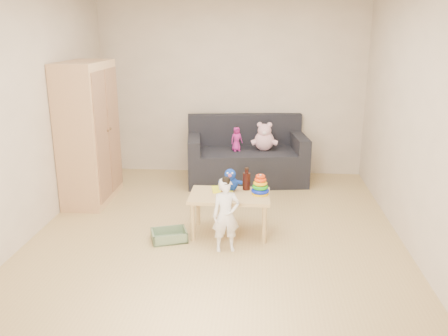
# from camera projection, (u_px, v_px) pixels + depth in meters

# --- Properties ---
(room) EXTENTS (4.50, 4.50, 4.50)m
(room) POSITION_uv_depth(u_px,v_px,m) (217.00, 116.00, 5.02)
(room) COLOR tan
(room) RESTS_ON ground
(wardrobe) EXTENTS (0.50, 1.00, 1.80)m
(wardrobe) POSITION_uv_depth(u_px,v_px,m) (89.00, 133.00, 6.06)
(wardrobe) COLOR #E4B47D
(wardrobe) RESTS_ON ground
(sofa) EXTENTS (1.81, 1.08, 0.48)m
(sofa) POSITION_uv_depth(u_px,v_px,m) (247.00, 166.00, 6.98)
(sofa) COLOR black
(sofa) RESTS_ON ground
(play_table) EXTENTS (0.87, 0.55, 0.46)m
(play_table) POSITION_uv_depth(u_px,v_px,m) (230.00, 214.00, 5.22)
(play_table) COLOR tan
(play_table) RESTS_ON ground
(storage_bin) EXTENTS (0.44, 0.38, 0.11)m
(storage_bin) POSITION_uv_depth(u_px,v_px,m) (169.00, 235.00, 5.09)
(storage_bin) COLOR #6B8560
(storage_bin) RESTS_ON ground
(toddler) EXTENTS (0.31, 0.24, 0.75)m
(toddler) POSITION_uv_depth(u_px,v_px,m) (226.00, 216.00, 4.78)
(toddler) COLOR white
(toddler) RESTS_ON ground
(pink_bear) EXTENTS (0.34, 0.30, 0.35)m
(pink_bear) POSITION_uv_depth(u_px,v_px,m) (264.00, 138.00, 6.86)
(pink_bear) COLOR #FCBACA
(pink_bear) RESTS_ON sofa
(doll) EXTENTS (0.21, 0.19, 0.34)m
(doll) POSITION_uv_depth(u_px,v_px,m) (237.00, 139.00, 6.82)
(doll) COLOR #C72592
(doll) RESTS_ON sofa
(ring_stacker) EXTENTS (0.20, 0.20, 0.22)m
(ring_stacker) POSITION_uv_depth(u_px,v_px,m) (260.00, 186.00, 5.13)
(ring_stacker) COLOR yellow
(ring_stacker) RESTS_ON play_table
(brown_bottle) EXTENTS (0.09, 0.09, 0.25)m
(brown_bottle) POSITION_uv_depth(u_px,v_px,m) (247.00, 180.00, 5.27)
(brown_bottle) COLOR black
(brown_bottle) RESTS_ON play_table
(blue_plush) EXTENTS (0.26, 0.23, 0.26)m
(blue_plush) POSITION_uv_depth(u_px,v_px,m) (230.00, 179.00, 5.23)
(blue_plush) COLOR #153DBD
(blue_plush) RESTS_ON play_table
(wooden_figure) EXTENTS (0.04, 0.03, 0.10)m
(wooden_figure) POSITION_uv_depth(u_px,v_px,m) (223.00, 192.00, 5.09)
(wooden_figure) COLOR brown
(wooden_figure) RESTS_ON play_table
(yellow_book) EXTENTS (0.26, 0.26, 0.02)m
(yellow_book) POSITION_uv_depth(u_px,v_px,m) (222.00, 189.00, 5.29)
(yellow_book) COLOR #FFFC1A
(yellow_book) RESTS_ON play_table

